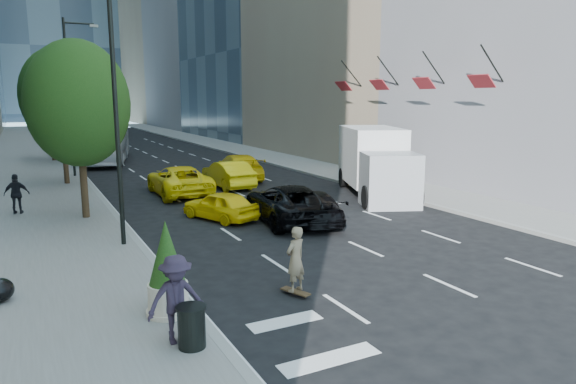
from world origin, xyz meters
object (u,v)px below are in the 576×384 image
black_sedan_lincoln (288,203)px  box_truck (376,162)px  planter_shrub (167,270)px  skateboarder (295,264)px  trash_can (192,328)px  black_sedan_mercedes (311,207)px  city_bus (107,142)px

black_sedan_lincoln → box_truck: (6.83, 2.99, 1.05)m
black_sedan_lincoln → box_truck: 7.53m
planter_shrub → skateboarder: bearing=-0.8°
planter_shrub → trash_can: bearing=-90.0°
black_sedan_mercedes → box_truck: bearing=-135.2°
skateboarder → trash_can: skateboarder is taller
skateboarder → city_bus: bearing=-111.4°
trash_can → planter_shrub: bearing=90.0°
trash_can → skateboarder: bearing=28.4°
black_sedan_lincoln → box_truck: size_ratio=0.71×
box_truck → planter_shrub: bearing=-120.4°
black_sedan_lincoln → box_truck: bearing=-148.5°
trash_can → black_sedan_mercedes: bearing=48.1°
black_sedan_lincoln → black_sedan_mercedes: black_sedan_lincoln is taller
skateboarder → black_sedan_lincoln: 8.43m
city_bus → planter_shrub: bearing=-82.8°
skateboarder → planter_shrub: bearing=-22.3°
black_sedan_mercedes → box_truck: size_ratio=0.59×
skateboarder → black_sedan_lincoln: size_ratio=0.31×
trash_can → planter_shrub: 2.00m
black_sedan_mercedes → planter_shrub: size_ratio=2.09×
black_sedan_mercedes → city_bus: (-4.40, 25.88, 0.94)m
black_sedan_lincoln → city_bus: (-3.70, 25.17, 0.84)m
black_sedan_lincoln → planter_shrub: planter_shrub is taller
black_sedan_mercedes → trash_can: 11.69m
city_bus → box_truck: box_truck is taller
planter_shrub → box_truck: bearing=37.1°
skateboarder → trash_can: 3.88m
box_truck → planter_shrub: 17.47m
black_sedan_mercedes → city_bus: 26.27m
skateboarder → black_sedan_mercedes: skateboarder is taller
trash_can → box_truck: bearing=41.7°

